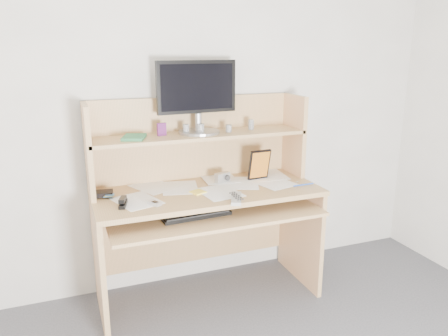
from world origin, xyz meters
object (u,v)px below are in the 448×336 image
object	(u,v)px
tv_remote	(236,198)
game_case	(259,165)
desk	(203,194)
keyboard	(195,214)
monitor	(197,95)

from	to	relation	value
tv_remote	game_case	size ratio (longest dim) A/B	0.99
desk	tv_remote	world-z (taller)	desk
desk	game_case	bearing A→B (deg)	-1.61
keyboard	game_case	xyz separation A→B (m)	(0.52, 0.22, 0.19)
desk	monitor	xyz separation A→B (m)	(0.00, 0.11, 0.63)
desk	game_case	xyz separation A→B (m)	(0.39, -0.01, 0.16)
monitor	keyboard	bearing A→B (deg)	-115.20
keyboard	tv_remote	world-z (taller)	tv_remote
game_case	monitor	world-z (taller)	monitor
monitor	desk	bearing A→B (deg)	-95.72
desk	game_case	world-z (taller)	desk
desk	tv_remote	xyz separation A→B (m)	(0.09, -0.34, 0.07)
game_case	monitor	bearing A→B (deg)	158.63
keyboard	tv_remote	size ratio (longest dim) A/B	2.06
tv_remote	monitor	xyz separation A→B (m)	(-0.09, 0.45, 0.56)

